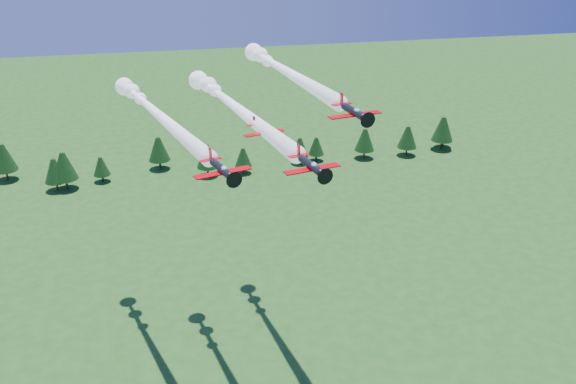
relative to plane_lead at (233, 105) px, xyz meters
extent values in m
cylinder|color=black|center=(6.38, -29.63, 0.00)|extent=(2.23, 5.78, 1.05)
cone|color=black|center=(7.08, -32.88, 0.00)|extent=(1.23, 1.15, 1.05)
cone|color=black|center=(7.21, -33.49, 0.00)|extent=(0.55, 0.56, 0.46)
cylinder|color=black|center=(7.25, -33.67, 0.00)|extent=(2.17, 0.51, 2.21)
cube|color=#E20008|center=(6.47, -30.05, -0.34)|extent=(7.92, 3.03, 0.13)
cube|color=#E20008|center=(5.59, -25.98, 0.05)|extent=(3.17, 1.52, 0.07)
cube|color=#E20008|center=(5.57, -25.88, 0.90)|extent=(0.30, 1.00, 1.53)
ellipsoid|color=#98CAEC|center=(6.58, -30.56, 0.42)|extent=(1.01, 1.39, 0.66)
sphere|color=white|center=(-1.90, 8.81, 0.00)|extent=(2.30, 2.30, 2.30)
sphere|color=white|center=(-2.94, 13.67, 0.00)|extent=(3.00, 3.00, 3.00)
sphere|color=white|center=(-3.99, 18.52, 0.00)|extent=(3.70, 3.70, 3.70)
cylinder|color=black|center=(-4.58, -22.00, -2.64)|extent=(2.77, 6.16, 1.13)
cone|color=black|center=(-3.59, -25.41, -2.64)|extent=(1.37, 1.29, 1.13)
cone|color=black|center=(-3.40, -26.06, -2.64)|extent=(0.62, 0.63, 0.50)
cylinder|color=black|center=(-3.35, -26.25, -2.64)|extent=(2.29, 0.70, 2.37)
cube|color=#E20008|center=(-4.45, -22.44, -3.00)|extent=(8.44, 3.78, 0.14)
cube|color=#E20008|center=(-5.69, -18.16, -2.58)|extent=(3.41, 1.83, 0.08)
cube|color=#E20008|center=(-5.72, -18.05, -1.68)|extent=(0.40, 1.06, 1.64)
ellipsoid|color=#98CAEC|center=(-4.30, -22.98, -2.19)|extent=(1.16, 1.53, 0.70)
sphere|color=white|center=(-15.91, 17.20, -2.64)|extent=(2.30, 2.30, 2.30)
sphere|color=white|center=(-17.34, 22.13, -2.64)|extent=(3.00, 3.00, 3.00)
sphere|color=white|center=(-18.77, 27.06, -2.64)|extent=(3.70, 3.70, 3.70)
cylinder|color=black|center=(15.93, -17.40, 3.00)|extent=(2.17, 6.21, 1.13)
cone|color=black|center=(16.54, -20.91, 3.00)|extent=(1.29, 1.20, 1.13)
cone|color=black|center=(16.66, -21.58, 3.00)|extent=(0.58, 0.59, 0.50)
cylinder|color=black|center=(16.70, -21.77, 3.00)|extent=(2.35, 0.46, 2.37)
cube|color=#E20008|center=(16.01, -17.85, 2.64)|extent=(8.50, 2.95, 0.14)
cube|color=#E20008|center=(15.23, -13.45, 3.05)|extent=(3.39, 1.52, 0.08)
cube|color=#E20008|center=(15.21, -13.34, 3.96)|extent=(0.29, 1.08, 1.64)
ellipsoid|color=#98CAEC|center=(16.10, -18.40, 3.45)|extent=(1.04, 1.48, 0.71)
sphere|color=white|center=(9.53, 18.88, 3.00)|extent=(2.30, 2.30, 2.30)
sphere|color=white|center=(8.74, 23.38, 3.00)|extent=(3.00, 3.00, 3.00)
sphere|color=white|center=(7.94, 27.89, 3.00)|extent=(3.70, 3.70, 3.70)
cylinder|color=black|center=(2.71, -14.46, -0.02)|extent=(2.10, 4.72, 0.86)
cone|color=black|center=(3.45, -17.08, -0.02)|extent=(1.04, 0.98, 0.86)
cone|color=black|center=(3.59, -17.57, -0.02)|extent=(0.47, 0.48, 0.38)
cylinder|color=black|center=(3.63, -17.72, -0.02)|extent=(1.75, 0.53, 1.81)
cube|color=#E20008|center=(2.80, -14.79, -0.30)|extent=(6.47, 2.86, 0.10)
cube|color=#E20008|center=(1.87, -11.51, 0.02)|extent=(2.61, 1.39, 0.06)
cube|color=#E20008|center=(1.85, -11.42, 0.72)|extent=(0.30, 0.81, 1.25)
ellipsoid|color=#98CAEC|center=(2.92, -15.21, 0.33)|extent=(0.88, 1.17, 0.54)
cylinder|color=#382314|center=(-31.09, 87.29, -47.35)|extent=(0.60, 0.60, 2.27)
cone|color=#113912|center=(-31.09, 87.29, -43.28)|extent=(5.20, 5.20, 5.85)
cylinder|color=#382314|center=(13.07, 84.89, -47.29)|extent=(0.60, 0.60, 2.39)
cone|color=#113912|center=(13.07, 84.89, -43.02)|extent=(5.47, 5.47, 6.15)
cylinder|color=#382314|center=(32.72, 89.42, -47.23)|extent=(0.60, 0.60, 2.51)
cone|color=#113912|center=(32.72, 89.42, -42.74)|extent=(5.74, 5.74, 6.46)
cylinder|color=#382314|center=(38.67, 90.67, -47.33)|extent=(0.60, 0.60, 2.31)
cone|color=#113912|center=(38.67, 90.67, -43.20)|extent=(5.28, 5.28, 5.94)
cylinder|color=#382314|center=(86.32, 94.29, -47.14)|extent=(0.60, 0.60, 2.68)
cone|color=#113912|center=(86.32, 94.29, -42.35)|extent=(6.13, 6.13, 6.90)
cylinder|color=#382314|center=(1.61, 85.13, -47.01)|extent=(0.60, 0.60, 2.96)
cone|color=#113912|center=(1.61, 85.13, -41.72)|extent=(6.76, 6.76, 7.61)
cylinder|color=#382314|center=(55.33, 89.63, -47.03)|extent=(0.60, 0.60, 2.91)
cone|color=#113912|center=(55.33, 89.63, -41.82)|extent=(6.66, 6.66, 7.49)
cylinder|color=#382314|center=(-60.58, 94.98, -46.83)|extent=(0.60, 0.60, 3.32)
cone|color=#113912|center=(-60.58, 94.98, -40.90)|extent=(7.58, 7.58, 8.53)
cylinder|color=#382314|center=(70.50, 89.13, -47.03)|extent=(0.60, 0.60, 2.92)
cone|color=#113912|center=(70.50, 89.13, -41.82)|extent=(6.67, 6.67, 7.50)
cylinder|color=#382314|center=(-13.15, 94.34, -46.96)|extent=(0.60, 0.60, 3.05)
cone|color=#113912|center=(-13.15, 94.34, -41.51)|extent=(6.97, 6.97, 7.84)
cylinder|color=#382314|center=(-44.27, 83.33, -47.06)|extent=(0.60, 0.60, 2.85)
cone|color=#113912|center=(-44.27, 83.33, -41.96)|extent=(6.53, 6.53, 7.34)
cylinder|color=#382314|center=(-41.47, 83.78, -46.83)|extent=(0.60, 0.60, 3.31)
cone|color=#113912|center=(-41.47, 83.78, -40.92)|extent=(7.56, 7.56, 8.51)
cylinder|color=#382314|center=(84.76, 92.14, -46.83)|extent=(0.60, 0.60, 3.31)
cone|color=#113912|center=(84.76, 92.14, -40.92)|extent=(7.57, 7.57, 8.51)
camera|label=1|loc=(-12.78, -105.15, 31.44)|focal=40.00mm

